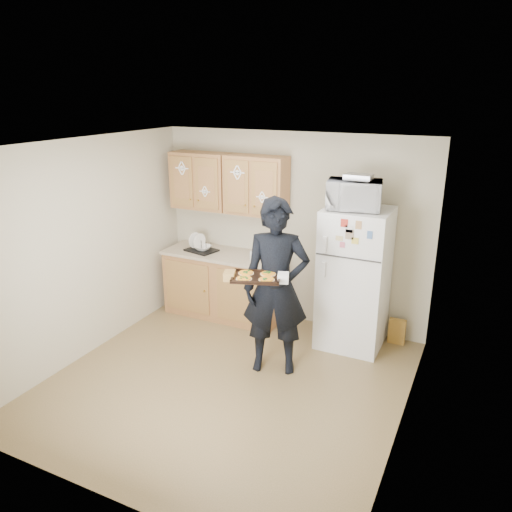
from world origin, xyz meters
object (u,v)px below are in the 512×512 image
object	(u,v)px
dish_rack	(201,245)
person	(276,287)
baking_tray	(256,278)
refrigerator	(354,279)
microwave	(354,195)

from	to	relation	value
dish_rack	person	bearing A→B (deg)	-31.77
baking_tray	person	bearing A→B (deg)	51.46
refrigerator	dish_rack	bearing A→B (deg)	179.91
refrigerator	baking_tray	world-z (taller)	refrigerator
baking_tray	microwave	bearing A→B (deg)	41.36
baking_tray	dish_rack	distance (m)	1.87
person	refrigerator	bearing A→B (deg)	37.56
baking_tray	dish_rack	bearing A→B (deg)	119.92
baking_tray	microwave	size ratio (longest dim) A/B	0.82
microwave	person	bearing A→B (deg)	-133.26
refrigerator	person	world-z (taller)	person
refrigerator	dish_rack	size ratio (longest dim) A/B	4.26
refrigerator	microwave	world-z (taller)	microwave
baking_tray	dish_rack	world-z (taller)	baking_tray
person	microwave	bearing A→B (deg)	38.47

